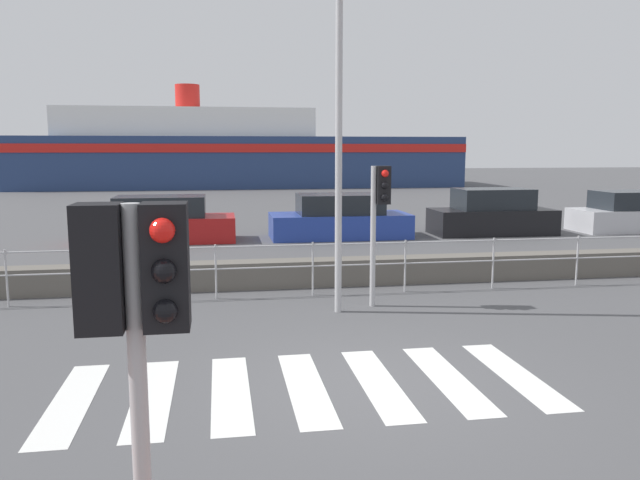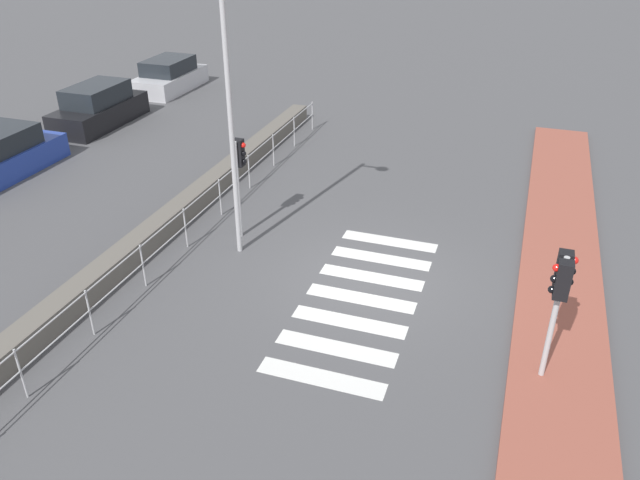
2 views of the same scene
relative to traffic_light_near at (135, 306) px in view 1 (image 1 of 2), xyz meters
name	(u,v)px [view 1 (image 1 of 2)]	position (x,y,z in m)	size (l,w,h in m)	color
ground_plane	(370,383)	(2.24, 3.77, -2.03)	(160.00, 160.00, 0.00)	#4C4C4F
crosswalk	(306,387)	(1.44, 3.77, -2.03)	(5.85, 2.40, 0.01)	silver
seawall	(307,273)	(2.24, 9.37, -1.75)	(20.83, 0.55, 0.55)	#605B54
harbor_fence	(313,260)	(2.24, 8.49, -1.33)	(18.79, 0.04, 1.06)	#B2B2B5
traffic_light_near	(135,306)	(0.00, 0.00, 0.00)	(0.58, 0.41, 2.58)	#B2B2B5
traffic_light_far	(380,204)	(3.30, 7.46, -0.15)	(0.34, 0.32, 2.55)	#B2B2B5
streetlamp	(341,86)	(2.50, 7.01, 1.85)	(0.32, 0.99, 6.32)	#B2B2B5
ferry_boat	(231,154)	(1.46, 44.91, 0.41)	(32.55, 8.54, 7.54)	navy
parked_car_red	(161,222)	(-1.32, 16.32, -1.43)	(4.51, 1.76, 1.41)	#B21919
parked_car_blue	(340,219)	(4.30, 16.32, -1.43)	(4.47, 1.90, 1.41)	#233D9E
parked_car_black	(492,215)	(9.54, 16.32, -1.38)	(4.08, 1.70, 1.53)	black
parked_car_silver	(629,214)	(14.64, 16.32, -1.44)	(3.86, 1.79, 1.39)	#BCBCC1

